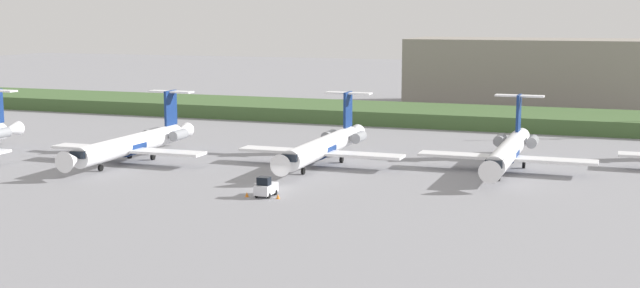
{
  "coord_description": "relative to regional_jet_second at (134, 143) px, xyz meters",
  "views": [
    {
      "loc": [
        38.1,
        -89.62,
        20.34
      ],
      "look_at": [
        0.0,
        16.0,
        3.0
      ],
      "focal_mm": 47.48,
      "sensor_mm": 36.0,
      "label": 1
    }
  ],
  "objects": [
    {
      "name": "regional_jet_third",
      "position": [
        25.68,
        6.84,
        0.0
      ],
      "size": [
        22.81,
        31.0,
        9.0
      ],
      "color": "white",
      "rests_on": "ground"
    },
    {
      "name": "distant_hangar",
      "position": [
        50.8,
        89.94,
        4.91
      ],
      "size": [
        65.53,
        22.29,
        14.9
      ],
      "primitive_type": "cube",
      "color": "gray",
      "rests_on": "ground"
    },
    {
      "name": "regional_jet_second",
      "position": [
        0.0,
        0.0,
        0.0
      ],
      "size": [
        22.81,
        31.0,
        9.0
      ],
      "color": "white",
      "rests_on": "ground"
    },
    {
      "name": "grass_berm",
      "position": [
        25.62,
        56.4,
        -1.22
      ],
      "size": [
        320.0,
        20.0,
        2.62
      ],
      "primitive_type": "cube",
      "color": "#426033",
      "rests_on": "ground"
    },
    {
      "name": "safety_cone_front_marker",
      "position": [
        24.51,
        -15.78,
        -2.26
      ],
      "size": [
        0.44,
        0.44,
        0.55
      ],
      "primitive_type": "cone",
      "color": "orange",
      "rests_on": "ground"
    },
    {
      "name": "regional_jet_fourth",
      "position": [
        49.81,
        11.08,
        0.0
      ],
      "size": [
        22.81,
        31.0,
        9.0
      ],
      "color": "white",
      "rests_on": "ground"
    },
    {
      "name": "ground_plane",
      "position": [
        25.62,
        19.32,
        -2.54
      ],
      "size": [
        500.0,
        500.0,
        0.0
      ],
      "primitive_type": "plane",
      "color": "gray"
    },
    {
      "name": "safety_cone_mid_marker",
      "position": [
        28.17,
        -15.51,
        -2.26
      ],
      "size": [
        0.44,
        0.44,
        0.55
      ],
      "primitive_type": "cone",
      "color": "orange",
      "rests_on": "ground"
    },
    {
      "name": "baggage_tug",
      "position": [
        26.38,
        -14.81,
        -1.53
      ],
      "size": [
        1.72,
        3.2,
        2.3
      ],
      "color": "silver",
      "rests_on": "ground"
    }
  ]
}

